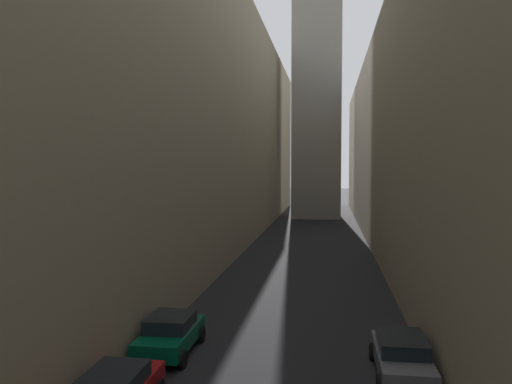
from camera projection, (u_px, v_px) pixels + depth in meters
ground_plane at (306, 256)px, 42.80m from camera, size 264.00×264.00×0.00m
building_block_left at (171, 119)px, 45.89m from camera, size 13.24×108.00×23.26m
building_block_right at (469, 141)px, 42.45m from camera, size 15.40×108.00×18.96m
parked_car_left_far at (170, 333)px, 20.51m from camera, size 2.03×4.19×1.52m
parked_car_right_far at (402, 355)px, 18.20m from camera, size 1.99×4.41×1.44m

